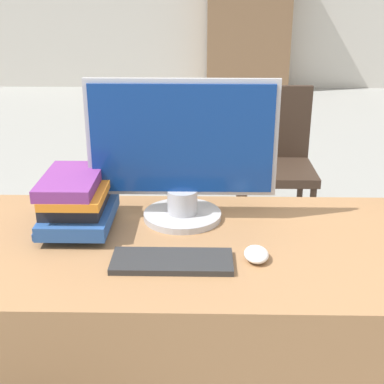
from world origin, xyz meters
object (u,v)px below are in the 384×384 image
keyboard (173,261)px  mouse (258,254)px  far_chair (275,155)px  monitor (183,154)px  book_stack (77,203)px

keyboard → mouse: mouse is taller
keyboard → far_chair: (0.50, 1.78, -0.27)m
monitor → far_chair: monitor is taller
mouse → far_chair: size_ratio=0.10×
monitor → mouse: 0.38m
book_stack → keyboard: bearing=-36.3°
monitor → mouse: size_ratio=6.27×
mouse → far_chair: bearing=81.0°
far_chair → book_stack: bearing=-68.3°
keyboard → book_stack: 0.37m
mouse → far_chair: 1.79m
keyboard → book_stack: bearing=143.7°
monitor → book_stack: 0.35m
mouse → book_stack: 0.55m
monitor → far_chair: 1.63m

